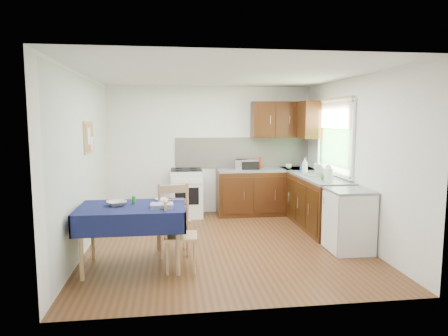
{
  "coord_description": "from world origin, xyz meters",
  "views": [
    {
      "loc": [
        -0.77,
        -5.76,
        1.87
      ],
      "look_at": [
        0.01,
        0.16,
        1.13
      ],
      "focal_mm": 32.0,
      "sensor_mm": 36.0,
      "label": 1
    }
  ],
  "objects": [
    {
      "name": "worktop_back",
      "position": [
        1.05,
        1.8,
        0.88
      ],
      "size": [
        1.9,
        0.6,
        0.04
      ],
      "primitive_type": "cube",
      "color": "slate",
      "rests_on": "base_cabinets"
    },
    {
      "name": "soap_bottle_a",
      "position": [
        1.61,
        1.12,
        1.04
      ],
      "size": [
        0.15,
        0.15,
        0.28
      ],
      "primitive_type": "imported",
      "rotation": [
        0.0,
        0.0,
        0.76
      ],
      "color": "white",
      "rests_on": "worktop_right"
    },
    {
      "name": "window",
      "position": [
        1.97,
        0.7,
        1.65
      ],
      "size": [
        0.04,
        1.48,
        1.26
      ],
      "color": "#2B5824",
      "rests_on": "wall_right"
    },
    {
      "name": "soap_bottle_b",
      "position": [
        1.64,
        1.3,
        1.0
      ],
      "size": [
        0.12,
        0.12,
        0.2
      ],
      "primitive_type": "imported",
      "rotation": [
        0.0,
        0.0,
        2.19
      ],
      "color": "blue",
      "rests_on": "worktop_right"
    },
    {
      "name": "kettle",
      "position": [
        1.69,
        0.23,
        1.01
      ],
      "size": [
        0.15,
        0.15,
        0.25
      ],
      "color": "white",
      "rests_on": "worktop_right"
    },
    {
      "name": "stove",
      "position": [
        -0.5,
        1.8,
        0.46
      ],
      "size": [
        0.6,
        0.61,
        0.92
      ],
      "color": "white",
      "rests_on": "ground"
    },
    {
      "name": "corkboard",
      "position": [
        -1.97,
        0.3,
        1.6
      ],
      "size": [
        0.04,
        0.62,
        0.47
      ],
      "color": "tan",
      "rests_on": "wall_left"
    },
    {
      "name": "wall_front",
      "position": [
        0.0,
        -2.1,
        1.25
      ],
      "size": [
        4.0,
        0.02,
        2.5
      ],
      "primitive_type": "cube",
      "color": "white",
      "rests_on": "ground"
    },
    {
      "name": "wall_back",
      "position": [
        0.0,
        2.1,
        1.25
      ],
      "size": [
        4.0,
        0.02,
        2.5
      ],
      "primitive_type": "cube",
      "color": "white",
      "rests_on": "ground"
    },
    {
      "name": "soap_bottle_c",
      "position": [
        1.65,
        0.26,
        0.98
      ],
      "size": [
        0.18,
        0.18,
        0.17
      ],
      "primitive_type": "imported",
      "rotation": [
        0.0,
        0.0,
        3.64
      ],
      "color": "#248726",
      "rests_on": "worktop_right"
    },
    {
      "name": "yellow_packet",
      "position": [
        0.82,
        1.97,
        0.98
      ],
      "size": [
        0.14,
        0.1,
        0.17
      ],
      "primitive_type": "cube",
      "rotation": [
        0.0,
        0.0,
        -0.11
      ],
      "color": "gold",
      "rests_on": "worktop_back"
    },
    {
      "name": "sauce_bottle",
      "position": [
        0.92,
        1.75,
        1.02
      ],
      "size": [
        0.05,
        0.05,
        0.24
      ],
      "primitive_type": "cylinder",
      "color": "#B0260E",
      "rests_on": "worktop_back"
    },
    {
      "name": "sandwich_press",
      "position": [
        0.72,
        1.8,
        0.99
      ],
      "size": [
        0.33,
        0.28,
        0.19
      ],
      "rotation": [
        0.0,
        0.0,
        -0.27
      ],
      "color": "black",
      "rests_on": "worktop_back"
    },
    {
      "name": "fridge",
      "position": [
        1.7,
        -0.55,
        0.44
      ],
      "size": [
        0.58,
        0.6,
        0.89
      ],
      "color": "white",
      "rests_on": "ground"
    },
    {
      "name": "wall_left",
      "position": [
        -2.0,
        0.0,
        1.25
      ],
      "size": [
        0.02,
        4.2,
        2.5
      ],
      "primitive_type": "cube",
      "color": "silver",
      "rests_on": "ground"
    },
    {
      "name": "worktop_right",
      "position": [
        1.7,
        0.65,
        0.88
      ],
      "size": [
        0.6,
        1.7,
        0.04
      ],
      "primitive_type": "cube",
      "color": "slate",
      "rests_on": "base_cabinets"
    },
    {
      "name": "chair_near",
      "position": [
        -0.72,
        -0.95,
        0.48
      ],
      "size": [
        0.42,
        0.42,
        0.9
      ],
      "rotation": [
        0.0,
        0.0,
        1.53
      ],
      "color": "tan",
      "rests_on": "ground"
    },
    {
      "name": "dish_rack",
      "position": [
        1.73,
        0.73,
        0.92
      ],
      "size": [
        0.44,
        0.33,
        0.21
      ],
      "rotation": [
        0.0,
        0.0,
        -0.2
      ],
      "color": "gray",
      "rests_on": "worktop_right"
    },
    {
      "name": "plate_bowl",
      "position": [
        -1.46,
        -0.76,
        0.82
      ],
      "size": [
        0.32,
        0.32,
        0.06
      ],
      "primitive_type": "imported",
      "rotation": [
        0.0,
        0.0,
        0.4
      ],
      "color": "beige",
      "rests_on": "dining_table"
    },
    {
      "name": "ceiling",
      "position": [
        0.0,
        0.0,
        2.5
      ],
      "size": [
        4.0,
        4.2,
        0.02
      ],
      "primitive_type": "cube",
      "color": "silver",
      "rests_on": "wall_back"
    },
    {
      "name": "upper_cabinets",
      "position": [
        1.52,
        1.8,
        1.85
      ],
      "size": [
        1.2,
        0.85,
        0.7
      ],
      "color": "black",
      "rests_on": "wall_back"
    },
    {
      "name": "chair_far",
      "position": [
        -0.77,
        -0.39,
        0.54
      ],
      "size": [
        0.5,
        0.5,
        1.02
      ],
      "rotation": [
        0.0,
        0.0,
        3.25
      ],
      "color": "tan",
      "rests_on": "ground"
    },
    {
      "name": "worktop_corner",
      "position": [
        1.7,
        1.8,
        0.88
      ],
      "size": [
        0.6,
        0.6,
        0.04
      ],
      "primitive_type": "cube",
      "color": "slate",
      "rests_on": "base_cabinets"
    },
    {
      "name": "wall_right",
      "position": [
        2.0,
        0.0,
        1.25
      ],
      "size": [
        0.02,
        4.2,
        2.5
      ],
      "primitive_type": "cube",
      "color": "white",
      "rests_on": "ground"
    },
    {
      "name": "splashback",
      "position": [
        0.65,
        2.08,
        1.2
      ],
      "size": [
        2.7,
        0.02,
        0.6
      ],
      "primitive_type": "cube",
      "color": "beige",
      "rests_on": "wall_back"
    },
    {
      "name": "spice_jar",
      "position": [
        -1.26,
        -0.68,
        0.84
      ],
      "size": [
        0.05,
        0.05,
        0.1
      ],
      "primitive_type": "cylinder",
      "color": "#24862E",
      "rests_on": "dining_table"
    },
    {
      "name": "base_cabinets",
      "position": [
        1.36,
        1.26,
        0.43
      ],
      "size": [
        1.9,
        2.3,
        0.86
      ],
      "color": "black",
      "rests_on": "ground"
    },
    {
      "name": "book",
      "position": [
        -0.97,
        -0.52,
        0.8
      ],
      "size": [
        0.21,
        0.24,
        0.02
      ],
      "primitive_type": "imported",
      "rotation": [
        0.0,
        0.0,
        0.37
      ],
      "color": "white",
      "rests_on": "dining_table"
    },
    {
      "name": "toaster",
      "position": [
        0.57,
        1.76,
        0.99
      ],
      "size": [
        0.27,
        0.16,
        0.2
      ],
      "rotation": [
        0.0,
        0.0,
        0.16
      ],
      "color": "silver",
      "rests_on": "worktop_back"
    },
    {
      "name": "dining_table",
      "position": [
        -1.27,
        -0.8,
        0.69
      ],
      "size": [
        1.31,
        0.89,
        0.79
      ],
      "rotation": [
        0.0,
        0.0,
        -0.29
      ],
      "color": "#0F153E",
      "rests_on": "ground"
    },
    {
      "name": "tea_towel",
      "position": [
        -0.9,
        -0.93,
        0.82
      ],
      "size": [
        0.28,
        0.22,
        0.05
      ],
      "primitive_type": "cube",
      "rotation": [
        0.0,
        0.0,
        0.02
      ],
      "color": "navy",
      "rests_on": "dining_table"
    },
    {
      "name": "cup",
      "position": [
        1.5,
        1.75,
        0.95
      ],
      "size": [
        0.14,
        0.14,
        0.09
      ],
      "primitive_type": "imported",
      "rotation": [
        0.0,
        0.0,
        0.22
      ],
      "color": "silver",
      "rests_on": "worktop_back"
    },
    {
      "name": "floor",
      "position": [
        0.0,
        0.0,
        0.0
      ],
      "size": [
        4.2,
        4.2,
        0.0
      ],
      "primitive_type": "plane",
      "color": "#472E13",
      "rests_on": "ground"
    }
  ]
}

